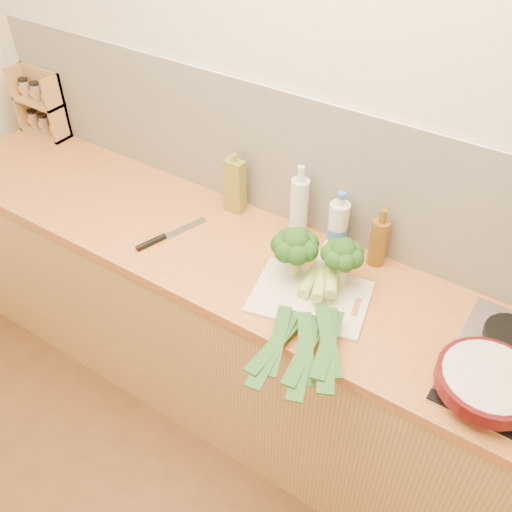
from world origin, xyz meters
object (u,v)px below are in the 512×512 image
Objects in this scene: chopping_board at (310,297)px; chefs_knife at (160,239)px; spice_rack at (42,106)px; skillet at (489,381)px.

chefs_knife is (-0.65, -0.05, 0.00)m from chopping_board.
chopping_board is 1.27× the size of chefs_knife.
spice_rack is (-1.69, 0.31, 0.14)m from chopping_board.
chopping_board is at bearing 163.85° from skillet.
chopping_board is at bearing 21.04° from chefs_knife.
chefs_knife is 0.96× the size of spice_rack.
chefs_knife is 0.72× the size of skillet.
skillet is 2.35m from spice_rack.
skillet is at bearing 15.90° from chefs_knife.
chopping_board is 0.91× the size of skillet.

